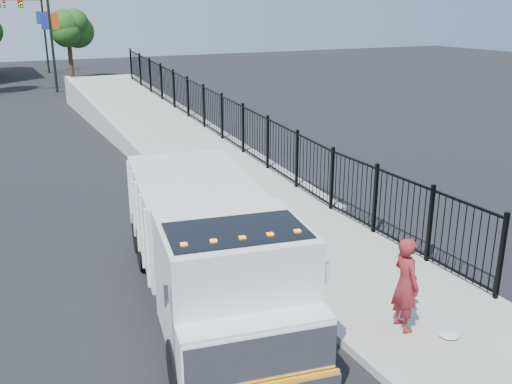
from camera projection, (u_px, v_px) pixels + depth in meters
name	position (u px, v px, depth m)	size (l,w,h in m)	color
ground	(294.00, 298.00, 11.79)	(120.00, 120.00, 0.00)	black
sidewalk	(434.00, 319.00, 10.89)	(3.55, 12.00, 0.12)	#9E998E
curb	(351.00, 344.00, 10.07)	(0.30, 12.00, 0.16)	#ADAAA3
ramp	(160.00, 137.00, 26.31)	(3.95, 24.00, 1.70)	#9E998E
iron_fence	(222.00, 131.00, 23.23)	(0.10, 28.00, 1.80)	black
truck	(208.00, 243.00, 10.97)	(3.51, 7.63, 2.52)	black
worker	(406.00, 284.00, 10.23)	(0.65, 0.42, 1.78)	maroon
debris	(449.00, 334.00, 10.20)	(0.38, 0.38, 0.10)	silver
light_pole_1	(46.00, 28.00, 38.62)	(3.78, 0.22, 8.00)	black
light_pole_3	(40.00, 23.00, 50.34)	(3.78, 0.22, 8.00)	black
tree_1	(68.00, 30.00, 45.82)	(2.48, 2.48, 5.24)	#382314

